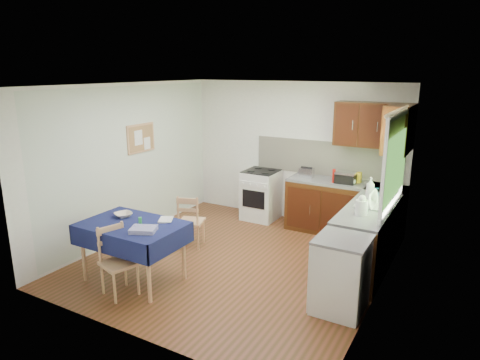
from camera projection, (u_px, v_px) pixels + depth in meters
The scene contains 33 objects.
floor at pixel (236, 260), 6.23m from camera, with size 4.20×4.20×0.00m, color #4D3114.
ceiling at pixel (235, 85), 5.60m from camera, with size 4.00×4.20×0.02m, color silver.
wall_back at pixel (294, 152), 7.69m from camera, with size 4.00×0.02×2.50m, color white.
wall_front at pixel (127, 224), 4.15m from camera, with size 4.00×0.02×2.50m, color white.
wall_left at pixel (128, 162), 6.87m from camera, with size 0.02×4.20×2.50m, color silver.
wall_right at pixel (384, 198), 4.96m from camera, with size 0.02×4.20×2.50m, color white.
base_cabinets at pixel (353, 222), 6.54m from camera, with size 1.90×2.30×0.86m.
worktop_back at pixel (346, 183), 7.03m from camera, with size 1.90×0.60×0.04m, color slate.
worktop_right at pixel (369, 209), 5.75m from camera, with size 0.60×1.70×0.04m, color slate.
worktop_corner at pixel (386, 189), 6.72m from camera, with size 0.60×0.60×0.04m, color slate.
splashback at pixel (329, 159), 7.38m from camera, with size 2.70×0.02×0.60m, color silver.
upper_cabinets at pixel (380, 126), 6.55m from camera, with size 1.20×0.85×0.70m.
stove at pixel (261, 195), 7.87m from camera, with size 0.60×0.61×0.92m.
window at pixel (396, 154), 5.47m from camera, with size 0.04×1.48×1.26m.
fridge at pixel (341, 275), 4.85m from camera, with size 0.58×0.60×0.89m.
corkboard at pixel (141, 138), 7.02m from camera, with size 0.04×0.62×0.47m.
dining_table at pixel (132, 231), 5.49m from camera, with size 1.30×0.88×0.79m.
chair_far at pixel (190, 220), 6.60m from camera, with size 0.47×0.47×0.85m.
chair_near at pixel (117, 259), 5.21m from camera, with size 0.48×0.48×0.87m.
toaster at pixel (307, 172), 7.32m from camera, with size 0.24×0.15×0.18m.
sandwich_press at pixel (346, 177), 6.96m from camera, with size 0.32×0.27×0.18m.
sauce_bottle at pixel (334, 176), 6.97m from camera, with size 0.05×0.05×0.23m, color #B2170E.
yellow_packet at pixel (357, 177), 6.99m from camera, with size 0.13×0.09×0.17m, color yellow.
dish_rack at pixel (373, 205), 5.76m from camera, with size 0.46×0.35×0.22m.
kettle at pixel (362, 206), 5.42m from camera, with size 0.16×0.16×0.26m.
cup at pixel (352, 182), 6.86m from camera, with size 0.12×0.12×0.10m, color white.
soap_bottle_a at pixel (370, 189), 6.03m from camera, with size 0.13×0.13×0.33m, color silver.
soap_bottle_b at pixel (375, 195), 5.99m from camera, with size 0.09×0.09×0.19m, color #1B63A2.
soap_bottle_c at pixel (363, 208), 5.44m from camera, with size 0.13×0.13×0.17m, color #268D31.
plate_bowl at pixel (123, 215), 5.70m from camera, with size 0.23×0.23×0.06m, color beige.
book at pixel (159, 220), 5.57m from camera, with size 0.17×0.24×0.02m, color white.
spice_jar at pixel (140, 221), 5.43m from camera, with size 0.04×0.04×0.09m, color green.
tea_towel at pixel (143, 230), 5.18m from camera, with size 0.30×0.24×0.05m, color navy.
Camera 1 is at (2.88, -4.96, 2.71)m, focal length 32.00 mm.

